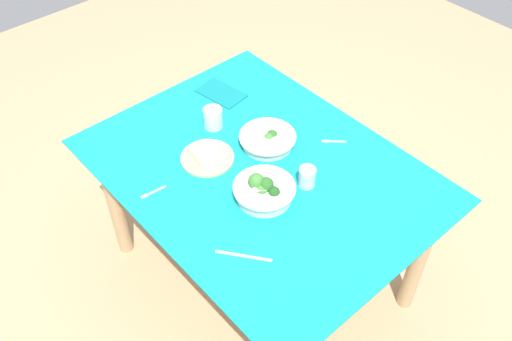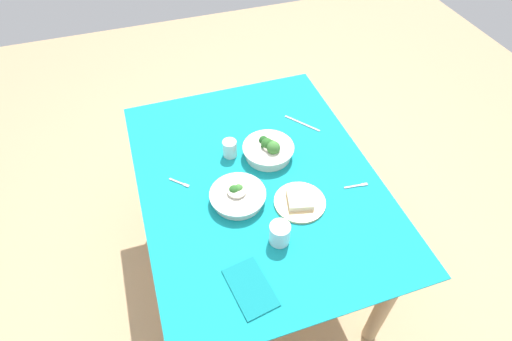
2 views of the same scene
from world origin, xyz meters
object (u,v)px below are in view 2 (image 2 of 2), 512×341
object	(u,v)px
broccoli_bowl_near	(238,196)
fork_by_near_bowl	(180,183)
table_knife_left	(302,123)
fork_by_far_bowl	(357,186)
water_glass_side	(280,233)
bread_side_plate	(300,201)
water_glass_center	(230,148)
napkin_folded_upper	(250,288)
broccoli_bowl_far	(269,150)

from	to	relation	value
broccoli_bowl_near	fork_by_near_bowl	distance (m)	0.28
broccoli_bowl_near	table_knife_left	world-z (taller)	broccoli_bowl_near
fork_by_far_bowl	table_knife_left	size ratio (longest dim) A/B	0.54
water_glass_side	table_knife_left	xyz separation A→B (m)	(-0.61, 0.35, -0.04)
bread_side_plate	fork_by_near_bowl	size ratio (longest dim) A/B	2.71
water_glass_center	napkin_folded_upper	distance (m)	0.68
broccoli_bowl_near	napkin_folded_upper	world-z (taller)	broccoli_bowl_near
broccoli_bowl_near	water_glass_center	world-z (taller)	water_glass_center
fork_by_far_bowl	water_glass_center	bearing A→B (deg)	148.88
water_glass_center	fork_by_near_bowl	bearing A→B (deg)	-68.53
napkin_folded_upper	water_glass_center	bearing A→B (deg)	170.27
broccoli_bowl_near	fork_by_near_bowl	bearing A→B (deg)	-128.32
broccoli_bowl_far	fork_by_far_bowl	size ratio (longest dim) A/B	2.20
water_glass_center	water_glass_side	size ratio (longest dim) A/B	0.91
bread_side_plate	water_glass_center	distance (m)	0.42
broccoli_bowl_near	bread_side_plate	world-z (taller)	broccoli_bowl_near
napkin_folded_upper	bread_side_plate	bearing A→B (deg)	133.74
fork_by_near_bowl	water_glass_side	bearing A→B (deg)	-8.63
fork_by_far_bowl	table_knife_left	bearing A→B (deg)	104.55
broccoli_bowl_near	bread_side_plate	size ratio (longest dim) A/B	1.09
broccoli_bowl_near	fork_by_far_bowl	bearing A→B (deg)	80.22
water_glass_center	fork_by_far_bowl	xyz separation A→B (m)	(0.36, 0.48, -0.04)
broccoli_bowl_near	broccoli_bowl_far	bearing A→B (deg)	134.68
broccoli_bowl_far	napkin_folded_upper	xyz separation A→B (m)	(0.61, -0.29, -0.03)
fork_by_near_bowl	table_knife_left	distance (m)	0.70
fork_by_far_bowl	bread_side_plate	bearing A→B (deg)	-172.16
fork_by_near_bowl	table_knife_left	xyz separation A→B (m)	(-0.20, 0.67, -0.00)
water_glass_center	fork_by_far_bowl	world-z (taller)	water_glass_center
water_glass_side	table_knife_left	size ratio (longest dim) A/B	0.46
water_glass_center	broccoli_bowl_far	bearing A→B (deg)	70.14
water_glass_side	table_knife_left	distance (m)	0.71
fork_by_near_bowl	bread_side_plate	bearing A→B (deg)	13.94
fork_by_far_bowl	table_knife_left	distance (m)	0.47
table_knife_left	broccoli_bowl_far	bearing A→B (deg)	86.77
broccoli_bowl_near	water_glass_center	bearing A→B (deg)	170.89
water_glass_side	fork_by_near_bowl	xyz separation A→B (m)	(-0.41, -0.31, -0.04)
fork_by_near_bowl	napkin_folded_upper	world-z (taller)	napkin_folded_upper
water_glass_center	table_knife_left	distance (m)	0.42
broccoli_bowl_near	water_glass_side	xyz separation A→B (m)	(0.24, 0.10, 0.02)
table_knife_left	fork_by_near_bowl	bearing A→B (deg)	69.71
table_knife_left	bread_side_plate	bearing A→B (deg)	119.16
bread_side_plate	water_glass_center	world-z (taller)	water_glass_center
water_glass_center	bread_side_plate	bearing A→B (deg)	28.49
broccoli_bowl_far	table_knife_left	size ratio (longest dim) A/B	1.18
bread_side_plate	fork_by_far_bowl	world-z (taller)	bread_side_plate
broccoli_bowl_far	fork_by_near_bowl	xyz separation A→B (m)	(0.04, -0.43, -0.03)
broccoli_bowl_far	broccoli_bowl_near	size ratio (longest dim) A/B	1.00
broccoli_bowl_near	water_glass_side	world-z (taller)	water_glass_side
broccoli_bowl_far	fork_by_near_bowl	distance (m)	0.43
water_glass_center	napkin_folded_upper	bearing A→B (deg)	-9.73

